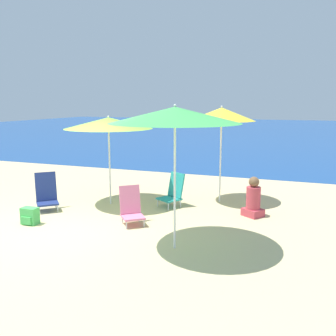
# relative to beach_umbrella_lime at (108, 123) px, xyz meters

# --- Properties ---
(ground_plane) EXTENTS (60.00, 60.00, 0.00)m
(ground_plane) POSITION_rel_beach_umbrella_lime_xyz_m (0.01, -1.75, -1.88)
(ground_plane) COLOR #D1BA89
(sea_water) EXTENTS (60.00, 40.00, 0.01)m
(sea_water) POSITION_rel_beach_umbrella_lime_xyz_m (0.01, 24.13, -1.88)
(sea_water) COLOR #19478C
(sea_water) RESTS_ON ground
(beach_umbrella_lime) EXTENTS (2.00, 2.00, 2.05)m
(beach_umbrella_lime) POSITION_rel_beach_umbrella_lime_xyz_m (0.00, 0.00, 0.00)
(beach_umbrella_lime) COLOR white
(beach_umbrella_lime) RESTS_ON ground
(beach_umbrella_yellow) EXTENTS (1.55, 1.55, 2.27)m
(beach_umbrella_yellow) POSITION_rel_beach_umbrella_lime_xyz_m (2.34, 1.12, 0.19)
(beach_umbrella_yellow) COLOR white
(beach_umbrella_yellow) RESTS_ON ground
(beach_umbrella_green) EXTENTS (2.06, 2.06, 2.33)m
(beach_umbrella_green) POSITION_rel_beach_umbrella_lime_xyz_m (2.31, -2.00, 0.27)
(beach_umbrella_green) COLOR white
(beach_umbrella_green) RESTS_ON ground
(beach_chair_navy) EXTENTS (0.67, 0.67, 0.82)m
(beach_chair_navy) POSITION_rel_beach_umbrella_lime_xyz_m (-1.08, -0.91, -1.51)
(beach_chair_navy) COLOR silver
(beach_chair_navy) RESTS_ON ground
(beach_chair_teal) EXTENTS (0.64, 0.66, 0.77)m
(beach_chair_teal) POSITION_rel_beach_umbrella_lime_xyz_m (1.43, 0.34, -1.53)
(beach_chair_teal) COLOR silver
(beach_chair_teal) RESTS_ON ground
(beach_chair_pink) EXTENTS (0.63, 0.64, 0.74)m
(beach_chair_pink) POSITION_rel_beach_umbrella_lime_xyz_m (1.09, -1.12, -1.55)
(beach_chair_pink) COLOR silver
(beach_chair_pink) RESTS_ON ground
(person_seated_near) EXTENTS (0.50, 0.48, 0.84)m
(person_seated_near) POSITION_rel_beach_umbrella_lime_xyz_m (3.25, 0.21, -1.53)
(person_seated_near) COLOR #BF3F4C
(person_seated_near) RESTS_ON ground
(backpack_green) EXTENTS (0.32, 0.22, 0.33)m
(backpack_green) POSITION_rel_beach_umbrella_lime_xyz_m (-0.75, -1.85, -1.72)
(backpack_green) COLOR #47B756
(backpack_green) RESTS_ON ground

